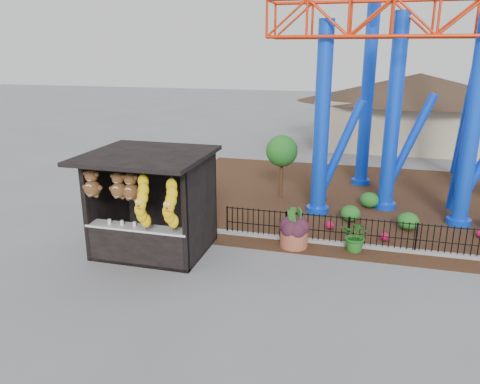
% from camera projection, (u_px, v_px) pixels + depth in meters
% --- Properties ---
extents(ground, '(120.00, 120.00, 0.00)m').
position_uv_depth(ground, '(238.00, 278.00, 12.78)').
color(ground, slate).
rests_on(ground, ground).
extents(mulch_bed, '(18.00, 12.00, 0.02)m').
position_uv_depth(mulch_bed, '(384.00, 202.00, 19.15)').
color(mulch_bed, '#331E11').
rests_on(mulch_bed, ground).
extents(curb, '(18.00, 0.18, 0.12)m').
position_uv_depth(curb, '(387.00, 249.00, 14.52)').
color(curb, gray).
rests_on(curb, ground).
extents(prize_booth, '(3.50, 3.40, 3.12)m').
position_uv_depth(prize_booth, '(149.00, 206.00, 13.89)').
color(prize_booth, black).
rests_on(prize_booth, ground).
extents(picket_fence, '(12.20, 0.06, 1.00)m').
position_uv_depth(picket_fence, '(420.00, 239.00, 14.16)').
color(picket_fence, black).
rests_on(picket_fence, ground).
extents(roller_coaster, '(11.00, 6.37, 10.82)m').
position_uv_depth(roller_coaster, '(431.00, 36.00, 17.19)').
color(roller_coaster, blue).
rests_on(roller_coaster, ground).
extents(terracotta_planter, '(1.11, 1.11, 0.55)m').
position_uv_depth(terracotta_planter, '(294.00, 239.00, 14.75)').
color(terracotta_planter, '#9C4D38').
rests_on(terracotta_planter, ground).
extents(planter_foliage, '(0.70, 0.70, 0.64)m').
position_uv_depth(planter_foliage, '(294.00, 221.00, 14.57)').
color(planter_foliage, '#341421').
rests_on(planter_foliage, terracotta_planter).
extents(potted_plant, '(1.12, 1.04, 1.03)m').
position_uv_depth(potted_plant, '(357.00, 236.00, 14.35)').
color(potted_plant, '#215D1B').
rests_on(potted_plant, ground).
extents(landscaping, '(7.44, 4.10, 0.60)m').
position_uv_depth(landscaping, '(411.00, 216.00, 16.70)').
color(landscaping, '#1E5E1B').
rests_on(landscaping, mulch_bed).
extents(pavilion, '(15.00, 15.00, 4.80)m').
position_uv_depth(pavilion, '(418.00, 99.00, 28.82)').
color(pavilion, '#BFAD8C').
rests_on(pavilion, ground).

